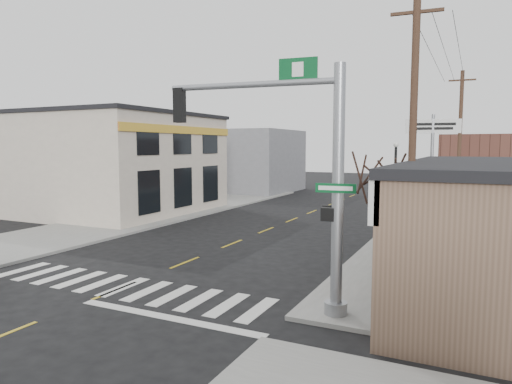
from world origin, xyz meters
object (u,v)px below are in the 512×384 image
at_px(guide_sign, 408,214).
at_px(fire_hydrant, 392,257).
at_px(traffic_signal_pole, 309,163).
at_px(lamp_post, 396,185).
at_px(dance_center_sign, 432,141).
at_px(utility_pole_far, 460,142).
at_px(bare_tree, 379,163).
at_px(utility_pole_near, 413,137).

bearing_deg(guide_sign, fire_hydrant, -151.75).
relative_size(traffic_signal_pole, lamp_post, 1.45).
distance_m(lamp_post, dance_center_sign, 6.56).
bearing_deg(guide_sign, traffic_signal_pole, -129.30).
bearing_deg(lamp_post, traffic_signal_pole, -80.65).
relative_size(traffic_signal_pole, guide_sign, 2.25).
height_order(dance_center_sign, utility_pole_far, utility_pole_far).
height_order(traffic_signal_pole, lamp_post, traffic_signal_pole).
height_order(traffic_signal_pole, dance_center_sign, traffic_signal_pole).
bearing_deg(bare_tree, utility_pole_far, 84.45).
bearing_deg(utility_pole_near, traffic_signal_pole, -121.12).
bearing_deg(utility_pole_far, utility_pole_near, -95.62).
distance_m(guide_sign, fire_hydrant, 1.81).
distance_m(utility_pole_near, utility_pole_far, 17.05).
bearing_deg(traffic_signal_pole, lamp_post, 79.75).
xyz_separation_m(traffic_signal_pole, bare_tree, (1.35, 2.96, -0.08)).
distance_m(lamp_post, utility_pole_near, 6.51).
xyz_separation_m(guide_sign, utility_pole_near, (0.36, -2.27, 2.92)).
relative_size(lamp_post, dance_center_sign, 0.75).
distance_m(traffic_signal_pole, bare_tree, 3.25).
height_order(fire_hydrant, utility_pole_near, utility_pole_near).
xyz_separation_m(bare_tree, utility_pole_far, (1.78, 18.31, 0.83)).
bearing_deg(traffic_signal_pole, utility_pole_near, 56.98).
relative_size(bare_tree, utility_pole_near, 0.54).
bearing_deg(dance_center_sign, lamp_post, -109.09).
bearing_deg(bare_tree, fire_hydrant, 89.65).
xyz_separation_m(lamp_post, utility_pole_far, (2.32, 11.03, 2.09)).
height_order(traffic_signal_pole, utility_pole_far, utility_pole_far).
bearing_deg(bare_tree, guide_sign, 82.32).
xyz_separation_m(guide_sign, dance_center_sign, (0.01, 9.86, 2.89)).
bearing_deg(dance_center_sign, fire_hydrant, -102.13).
bearing_deg(utility_pole_near, guide_sign, 95.13).
bearing_deg(fire_hydrant, traffic_signal_pole, -102.99).
bearing_deg(dance_center_sign, utility_pole_far, 65.67).
bearing_deg(dance_center_sign, bare_tree, -101.64).
xyz_separation_m(traffic_signal_pole, utility_pole_near, (2.19, 4.24, 0.78)).
bearing_deg(utility_pole_far, traffic_signal_pole, -100.82).
xyz_separation_m(traffic_signal_pole, dance_center_sign, (1.84, 16.37, 0.74)).
bearing_deg(bare_tree, lamp_post, 94.27).
distance_m(traffic_signal_pole, lamp_post, 10.36).
distance_m(bare_tree, utility_pole_far, 18.42).
distance_m(guide_sign, utility_pole_near, 3.72).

